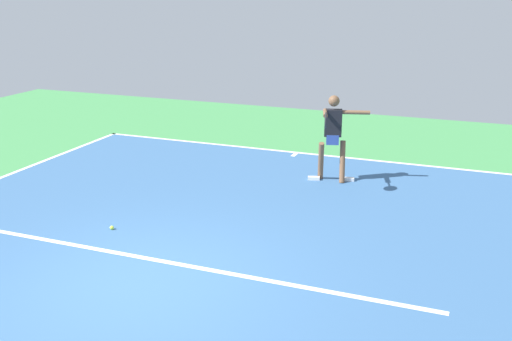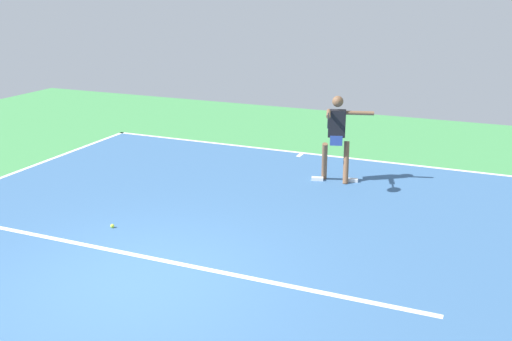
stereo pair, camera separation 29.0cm
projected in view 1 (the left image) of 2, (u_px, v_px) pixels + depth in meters
The scene contains 7 objects.
ground_plane at pixel (142, 283), 7.94m from camera, with size 23.98×23.98×0.00m, color #428E4C.
court_surface at pixel (142, 283), 7.94m from camera, with size 10.41×14.00×0.00m, color #38608E.
court_line_baseline_near at pixel (297, 153), 14.12m from camera, with size 10.41×0.10×0.01m, color white.
court_line_service at pixel (167, 262), 8.55m from camera, with size 7.81×0.10×0.01m, color white.
court_line_centre_mark at pixel (294, 155), 13.95m from camera, with size 0.10×0.30×0.01m, color white.
tennis_player at pixel (333, 133), 11.78m from camera, with size 1.16×1.31×1.77m.
tennis_ball_by_baseline at pixel (112, 228), 9.67m from camera, with size 0.07×0.07×0.07m, color #C6E53D.
Camera 1 is at (-4.01, 6.09, 3.83)m, focal length 41.56 mm.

